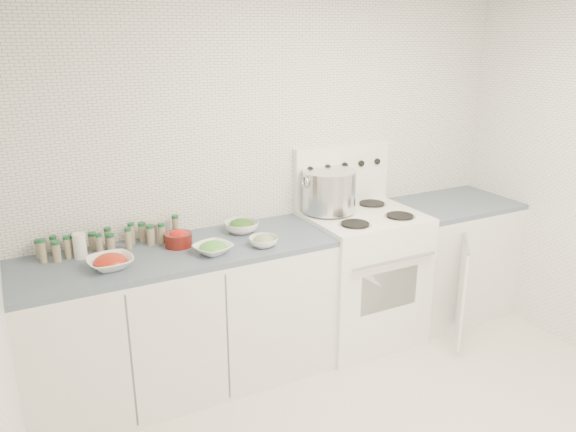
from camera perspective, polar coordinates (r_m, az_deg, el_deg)
The scene contains 13 objects.
room_walls at distance 2.52m, azimuth 14.62°, elevation 4.78°, with size 3.54×3.04×2.52m.
counter_left at distance 3.53m, azimuth -10.72°, elevation -10.27°, with size 1.85×0.62×0.90m.
stove at distance 4.02m, azimuth 7.37°, elevation -5.69°, with size 0.76×0.70×1.36m.
counter_right at distance 4.53m, azimuth 15.98°, elevation -4.11°, with size 0.89×0.93×0.90m.
stock_pot at distance 3.83m, azimuth 4.18°, elevation 2.74°, with size 0.39×0.37×0.28m.
bowl_tomato at distance 3.19m, azimuth -17.62°, elevation -4.46°, with size 0.26×0.26×0.08m.
bowl_snowpea at distance 3.27m, azimuth -7.62°, elevation -3.25°, with size 0.27×0.27×0.07m.
bowl_broccoli at distance 3.58m, azimuth -4.75°, elevation -1.00°, with size 0.28×0.28×0.09m.
bowl_zucchini at distance 3.35m, azimuth -2.50°, elevation -2.54°, with size 0.23×0.23×0.07m.
bowl_pepper at distance 3.40m, azimuth -11.07°, elevation -2.24°, with size 0.16×0.16×0.10m.
salt_canister at distance 3.37m, azimuth -20.39°, elevation -2.85°, with size 0.07×0.07×0.14m, color white.
tin_can at distance 3.55m, azimuth -13.53°, elevation -1.48°, with size 0.08×0.08×0.10m, color #A79B8D.
spice_cluster at distance 3.44m, azimuth -18.07°, elevation -2.33°, with size 0.83×0.16×0.14m.
Camera 1 is at (-1.65, -1.81, 2.12)m, focal length 35.00 mm.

